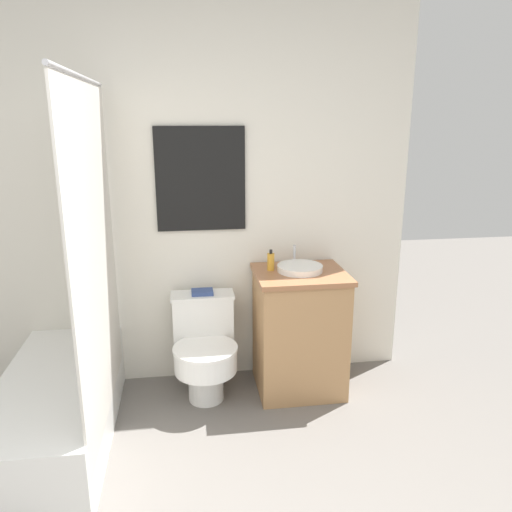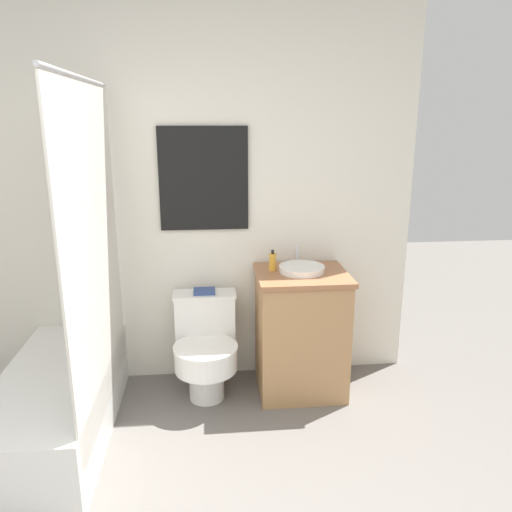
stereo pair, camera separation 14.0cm
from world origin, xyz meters
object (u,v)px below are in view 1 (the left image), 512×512
at_px(toilet, 204,346).
at_px(soap_bottle, 271,262).
at_px(book_on_tank, 202,292).
at_px(sink, 300,268).

height_order(toilet, soap_bottle, soap_bottle).
relative_size(toilet, soap_bottle, 4.78).
bearing_deg(soap_bottle, book_on_tank, 171.17).
distance_m(toilet, soap_bottle, 0.70).
bearing_deg(sink, toilet, -178.19).
height_order(toilet, sink, sink).
bearing_deg(sink, book_on_tank, 169.70).
xyz_separation_m(toilet, soap_bottle, (0.45, 0.07, 0.54)).
relative_size(sink, soap_bottle, 2.39).
height_order(sink, book_on_tank, sink).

